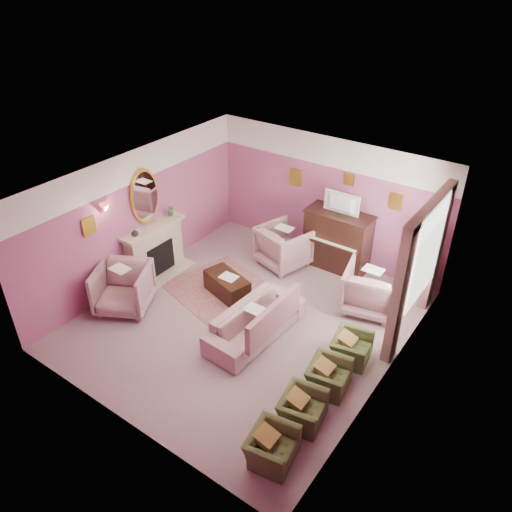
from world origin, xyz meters
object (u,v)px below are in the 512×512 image
Objects in this scene: television at (340,202)px; floral_armchair_right at (371,287)px; piano at (337,241)px; olive_chair_a at (272,443)px; olive_chair_d at (352,344)px; sofa at (255,317)px; side_table at (414,283)px; coffee_table at (227,285)px; floral_armchair_front at (123,286)px; olive_chair_c at (329,372)px; floral_armchair_left at (284,244)px; olive_chair_b at (303,405)px.

television reaches higher than floral_armchair_right.
television is (0.00, -0.05, 0.95)m from piano.
television is at bearing 108.12° from olive_chair_a.
olive_chair_a is 2.46m from olive_chair_d.
side_table is at bearing 55.41° from sofa.
coffee_table is at bearing 137.29° from olive_chair_a.
olive_chair_d is at bearing 90.00° from olive_chair_a.
coffee_table is 0.97× the size of floral_armchair_front.
coffee_table is 1.40× the size of olive_chair_a.
floral_armchair_right is at bearing 25.98° from coffee_table.
coffee_table is at bearing 47.63° from floral_armchair_front.
piano is at bearing 115.90° from olive_chair_c.
piano is 1.86m from side_table.
floral_armchair_left reaches higher than sofa.
olive_chair_b is 0.82m from olive_chair_c.
floral_armchair_front is 1.44× the size of olive_chair_b.
side_table is at bearing 8.89° from floral_armchair_left.
floral_armchair_front is at bearing -141.33° from side_table.
olive_chair_d is (0.00, 2.46, 0.00)m from olive_chair_a.
sofa is 2.61m from olive_chair_a.
floral_armchair_right is 1.00× the size of floral_armchair_front.
side_table reaches higher than coffee_table.
piano reaches higher than side_table.
olive_chair_b is (4.28, -0.35, -0.21)m from floral_armchair_front.
sofa is 2.02× the size of floral_armchair_right.
floral_armchair_left is 1.44× the size of olive_chair_c.
television is 1.12× the size of olive_chair_c.
floral_armchair_right is (1.36, 1.94, 0.09)m from sofa.
piano is at bearing 88.06° from sofa.
olive_chair_c is at bearing -63.75° from television.
floral_armchair_right is at bearing -38.59° from piano.
floral_armchair_left is 3.21m from olive_chair_d.
floral_armchair_left reaches higher than coffee_table.
olive_chair_b is at bearing -53.51° from floral_armchair_left.
coffee_table is 1.40m from sofa.
floral_armchair_right is 1.44× the size of olive_chair_a.
sofa is at bearing -91.98° from television.
olive_chair_d is at bearing -57.10° from piano.
television is at bearing 59.33° from coffee_table.
floral_armchair_left is (-1.00, -0.54, -1.08)m from television.
television reaches higher than coffee_table.
floral_armchair_right is at bearing -37.17° from television.
television is at bearing 116.25° from olive_chair_c.
olive_chair_b is 1.02× the size of side_table.
floral_armchair_front is 4.31m from olive_chair_c.
side_table is (1.83, -0.10, -1.25)m from television.
floral_armchair_right is at bearing 96.25° from olive_chair_b.
coffee_table is at bearing -146.18° from side_table.
television is 4.55m from olive_chair_b.
television is 5.29m from olive_chair_a.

